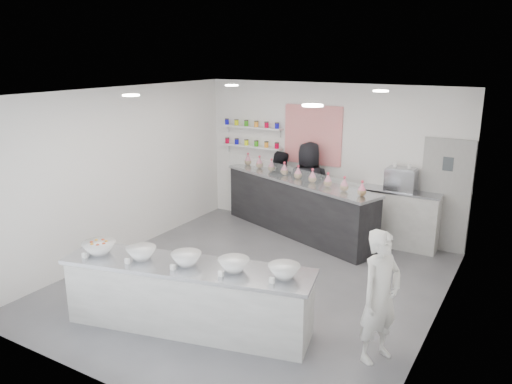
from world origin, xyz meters
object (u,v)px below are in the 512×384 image
at_px(espresso_ledge, 399,219).
at_px(woman_prep, 380,297).
at_px(espresso_machine, 401,180).
at_px(staff_right, 308,187).
at_px(staff_left, 279,189).
at_px(back_bar, 297,206).
at_px(prep_counter, 188,297).

height_order(espresso_ledge, woman_prep, woman_prep).
distance_m(espresso_machine, woman_prep, 3.88).
bearing_deg(staff_right, woman_prep, 104.76).
relative_size(woman_prep, staff_left, 1.01).
height_order(espresso_machine, staff_right, staff_right).
distance_m(back_bar, espresso_ledge, 1.98).
xyz_separation_m(back_bar, staff_left, (-0.56, 0.25, 0.23)).
bearing_deg(espresso_ledge, prep_counter, -110.13).
distance_m(prep_counter, staff_left, 4.36).
bearing_deg(back_bar, espresso_ledge, 30.83).
distance_m(back_bar, woman_prep, 4.37).
bearing_deg(espresso_machine, prep_counter, -109.99).
height_order(espresso_machine, staff_left, staff_left).
height_order(back_bar, espresso_ledge, back_bar).
relative_size(back_bar, espresso_machine, 6.82).
bearing_deg(espresso_ledge, woman_prep, -78.33).
relative_size(prep_counter, back_bar, 0.90).
bearing_deg(back_bar, woman_prep, -30.95).
distance_m(prep_counter, woman_prep, 2.48).
bearing_deg(staff_left, prep_counter, 87.71).
bearing_deg(back_bar, staff_right, 85.04).
bearing_deg(espresso_ledge, espresso_machine, 180.00).
bearing_deg(staff_right, prep_counter, 72.35).
distance_m(back_bar, staff_right, 0.45).
bearing_deg(espresso_ledge, staff_left, -177.52).
distance_m(prep_counter, staff_right, 4.29).
xyz_separation_m(prep_counter, espresso_ledge, (1.60, 4.36, 0.09)).
distance_m(prep_counter, espresso_ledge, 4.65).
distance_m(espresso_ledge, staff_right, 1.87).
distance_m(espresso_machine, staff_right, 1.86).
height_order(prep_counter, espresso_machine, espresso_machine).
relative_size(staff_left, staff_right, 0.86).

